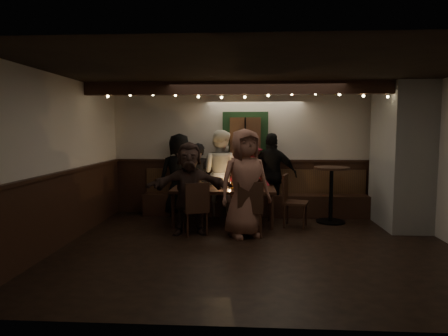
# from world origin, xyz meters

# --- Properties ---
(room) EXTENTS (6.02, 5.01, 2.62)m
(room) POSITION_xyz_m (1.07, 1.42, 1.07)
(room) COLOR black
(room) RESTS_ON ground
(dining_table) EXTENTS (1.92, 0.82, 0.83)m
(dining_table) POSITION_xyz_m (-0.60, 1.40, 0.63)
(dining_table) COLOR black
(dining_table) RESTS_ON ground
(chair_near_left) EXTENTS (0.53, 0.53, 0.91)m
(chair_near_left) POSITION_xyz_m (-1.01, 0.59, 0.51)
(chair_near_left) COLOR black
(chair_near_left) RESTS_ON ground
(chair_near_right) EXTENTS (0.44, 0.44, 0.93)m
(chair_near_right) POSITION_xyz_m (-0.10, 0.55, 0.53)
(chair_near_right) COLOR black
(chair_near_right) RESTS_ON ground
(chair_end) EXTENTS (0.54, 0.54, 0.96)m
(chair_end) POSITION_xyz_m (0.65, 1.35, 0.54)
(chair_end) COLOR black
(chair_end) RESTS_ON ground
(high_top) EXTENTS (0.67, 0.67, 1.07)m
(high_top) POSITION_xyz_m (1.45, 1.70, 0.68)
(high_top) COLOR black
(high_top) RESTS_ON ground
(person_a) EXTENTS (0.98, 0.82, 1.70)m
(person_a) POSITION_xyz_m (-1.55, 2.15, 0.85)
(person_a) COLOR black
(person_a) RESTS_ON ground
(person_b) EXTENTS (0.60, 0.45, 1.51)m
(person_b) POSITION_xyz_m (-1.15, 2.10, 0.76)
(person_b) COLOR black
(person_b) RESTS_ON ground
(person_c) EXTENTS (1.03, 0.92, 1.77)m
(person_c) POSITION_xyz_m (-0.72, 2.17, 0.88)
(person_c) COLOR silver
(person_c) RESTS_ON ground
(person_d) EXTENTS (1.16, 0.91, 1.57)m
(person_d) POSITION_xyz_m (-0.13, 2.07, 0.79)
(person_d) COLOR maroon
(person_d) RESTS_ON ground
(person_e) EXTENTS (1.03, 0.48, 1.71)m
(person_e) POSITION_xyz_m (0.36, 2.18, 0.86)
(person_e) COLOR black
(person_e) RESTS_ON ground
(person_f) EXTENTS (1.51, 0.67, 1.58)m
(person_f) POSITION_xyz_m (-1.13, 0.71, 0.79)
(person_f) COLOR #31211C
(person_f) RESTS_ON ground
(person_g) EXTENTS (1.04, 0.88, 1.80)m
(person_g) POSITION_xyz_m (-0.19, 0.59, 0.90)
(person_g) COLOR brown
(person_g) RESTS_ON ground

